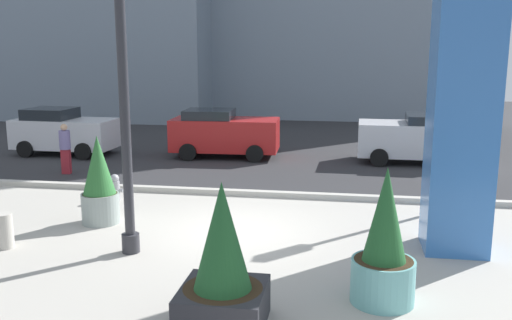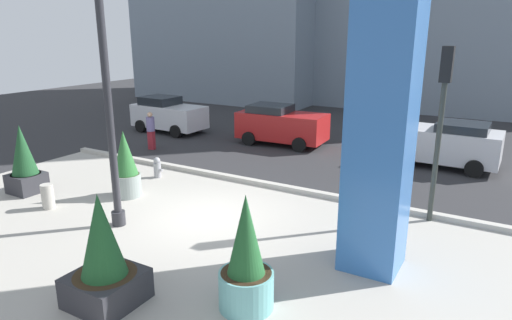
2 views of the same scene
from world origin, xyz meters
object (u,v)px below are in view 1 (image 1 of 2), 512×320
at_px(car_far_lane, 416,138).
at_px(fire_hydrant, 115,188).
at_px(traffic_light_far_side, 467,87).
at_px(car_curb_west, 64,131).
at_px(concrete_bollard, 4,231).
at_px(art_pillar_blue, 463,95).
at_px(potted_plant_curbside, 384,249).
at_px(potted_plant_mid_plaza, 223,269).
at_px(pedestrian_crossing, 65,146).
at_px(potted_plant_by_pillar, 99,183).
at_px(car_intersection, 224,133).
at_px(lamp_post, 124,103).

bearing_deg(car_far_lane, fire_hydrant, -142.33).
height_order(traffic_light_far_side, car_curb_west, traffic_light_far_side).
bearing_deg(concrete_bollard, art_pillar_blue, 9.06).
height_order(potted_plant_curbside, potted_plant_mid_plaza, potted_plant_curbside).
xyz_separation_m(concrete_bollard, pedestrian_crossing, (-2.19, 6.78, 0.55)).
xyz_separation_m(potted_plant_curbside, concrete_bollard, (-7.64, 1.31, -0.55)).
distance_m(potted_plant_by_pillar, traffic_light_far_side, 9.37).
bearing_deg(car_intersection, concrete_bollard, -102.53).
xyz_separation_m(potted_plant_by_pillar, potted_plant_mid_plaza, (3.99, -4.46, -0.06)).
height_order(lamp_post, pedestrian_crossing, lamp_post).
bearing_deg(concrete_bollard, potted_plant_curbside, -9.70).
distance_m(traffic_light_far_side, car_far_lane, 6.24).
xyz_separation_m(fire_hydrant, pedestrian_crossing, (-2.98, 2.93, 0.56)).
xyz_separation_m(lamp_post, fire_hydrant, (-1.91, 3.66, -2.69)).
height_order(concrete_bollard, traffic_light_far_side, traffic_light_far_side).
bearing_deg(potted_plant_curbside, lamp_post, 163.19).
bearing_deg(concrete_bollard, pedestrian_crossing, 107.93).
relative_size(art_pillar_blue, concrete_bollard, 8.53).
bearing_deg(potted_plant_curbside, car_intersection, 114.20).
bearing_deg(fire_hydrant, car_far_lane, 37.67).
bearing_deg(traffic_light_far_side, car_intersection, 142.75).
height_order(potted_plant_by_pillar, car_far_lane, potted_plant_by_pillar).
bearing_deg(traffic_light_far_side, pedestrian_crossing, 170.37).
bearing_deg(car_curb_west, traffic_light_far_side, -20.73).
distance_m(potted_plant_mid_plaza, car_curb_west, 15.51).
bearing_deg(car_far_lane, lamp_post, -123.12).
bearing_deg(potted_plant_curbside, car_curb_west, 135.78).
bearing_deg(art_pillar_blue, car_far_lane, 88.66).
bearing_deg(car_intersection, car_curb_west, -175.30).
xyz_separation_m(lamp_post, concrete_bollard, (-2.69, -0.19, -2.69)).
bearing_deg(potted_plant_curbside, art_pillar_blue, 60.22).
distance_m(potted_plant_mid_plaza, pedestrian_crossing, 11.90).
relative_size(traffic_light_far_side, pedestrian_crossing, 2.82).
height_order(lamp_post, car_far_lane, lamp_post).
xyz_separation_m(lamp_post, car_intersection, (-0.36, 10.30, -2.14)).
xyz_separation_m(potted_plant_by_pillar, car_far_lane, (8.19, 8.59, -0.07)).
height_order(potted_plant_by_pillar, pedestrian_crossing, potted_plant_by_pillar).
relative_size(potted_plant_curbside, fire_hydrant, 3.05).
xyz_separation_m(art_pillar_blue, potted_plant_curbside, (-1.59, -2.78, -2.27)).
bearing_deg(pedestrian_crossing, car_curb_west, 118.88).
relative_size(art_pillar_blue, potted_plant_mid_plaza, 2.85).
xyz_separation_m(potted_plant_by_pillar, car_intersection, (1.09, 8.56, -0.06)).
bearing_deg(car_curb_west, car_far_lane, 2.36).
relative_size(potted_plant_by_pillar, potted_plant_mid_plaza, 0.94).
bearing_deg(fire_hydrant, lamp_post, -62.49).
distance_m(art_pillar_blue, fire_hydrant, 9.21).
distance_m(concrete_bollard, car_far_lane, 14.15).
relative_size(art_pillar_blue, fire_hydrant, 8.53).
xyz_separation_m(lamp_post, potted_plant_curbside, (4.95, -1.49, -2.14)).
bearing_deg(potted_plant_mid_plaza, potted_plant_curbside, 26.88).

